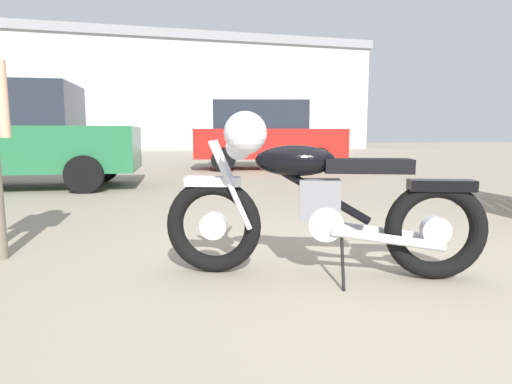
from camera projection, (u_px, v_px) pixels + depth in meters
The scene contains 5 objects.
ground_plane at pixel (344, 271), 2.88m from camera, with size 80.00×80.00×0.00m, color gray.
vintage_motorcycle at pixel (314, 203), 2.70m from camera, with size 2.02×0.80×1.07m.
dark_sedan_left at pixel (266, 135), 11.20m from camera, with size 4.14×2.35×1.78m.
red_hatchback_near at pixel (13, 135), 7.12m from camera, with size 3.95×1.92×1.78m.
industrial_building at pixel (180, 99), 29.48m from camera, with size 23.76×12.47×6.78m.
Camera 1 is at (-1.17, -2.59, 0.93)m, focal length 29.43 mm.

